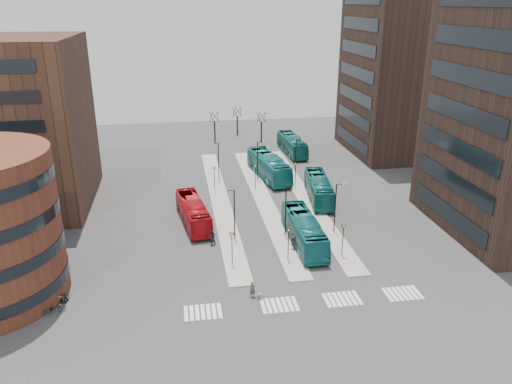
{
  "coord_description": "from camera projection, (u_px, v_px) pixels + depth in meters",
  "views": [
    {
      "loc": [
        -9.36,
        -34.12,
        26.07
      ],
      "look_at": [
        -0.57,
        20.01,
        5.0
      ],
      "focal_mm": 35.0,
      "sensor_mm": 36.0,
      "label": 1
    }
  ],
  "objects": [
    {
      "name": "red_bus",
      "position": [
        193.0,
        212.0,
        61.84
      ],
      "size": [
        4.2,
        11.44,
        3.11
      ],
      "primitive_type": "imported",
      "rotation": [
        0.0,
        0.0,
        0.15
      ],
      "color": "#B10D15",
      "rests_on": "ground"
    },
    {
      "name": "commuter_c",
      "position": [
        293.0,
        242.0,
        55.59
      ],
      "size": [
        0.68,
        1.15,
        1.75
      ],
      "primitive_type": "imported",
      "rotation": [
        0.0,
        0.0,
        4.68
      ],
      "color": "black",
      "rests_on": "ground"
    },
    {
      "name": "bicycle_far",
      "position": [
        59.0,
        297.0,
        46.13
      ],
      "size": [
        1.81,
        0.78,
        0.93
      ],
      "primitive_type": "imported",
      "rotation": [
        0.0,
        0.0,
        1.66
      ],
      "color": "gray",
      "rests_on": "ground"
    },
    {
      "name": "island_left",
      "position": [
        220.0,
        201.0,
        69.2
      ],
      "size": [
        2.5,
        45.0,
        0.15
      ],
      "primitive_type": "cube",
      "color": "gray",
      "rests_on": "ground"
    },
    {
      "name": "ground",
      "position": [
        300.0,
        330.0,
        42.19
      ],
      "size": [
        160.0,
        160.0,
        0.0
      ],
      "primitive_type": "plane",
      "color": "#313134",
      "rests_on": "ground"
    },
    {
      "name": "traveller",
      "position": [
        253.0,
        289.0,
        46.68
      ],
      "size": [
        0.65,
        0.49,
        1.6
      ],
      "primitive_type": "imported",
      "rotation": [
        0.0,
        0.0,
        0.19
      ],
      "color": "#4B462D",
      "rests_on": "ground"
    },
    {
      "name": "crosswalk_stripes",
      "position": [
        308.0,
        302.0,
        46.13
      ],
      "size": [
        22.35,
        2.4,
        0.01
      ],
      "color": "silver",
      "rests_on": "ground"
    },
    {
      "name": "teal_bus_c",
      "position": [
        319.0,
        189.0,
        69.43
      ],
      "size": [
        4.21,
        11.86,
        3.23
      ],
      "primitive_type": "imported",
      "rotation": [
        0.0,
        0.0,
        -0.13
      ],
      "color": "#125D5B",
      "rests_on": "ground"
    },
    {
      "name": "sign_poles",
      "position": [
        269.0,
        202.0,
        62.75
      ],
      "size": [
        12.45,
        22.12,
        3.65
      ],
      "color": "black",
      "rests_on": "ground"
    },
    {
      "name": "island_right",
      "position": [
        304.0,
        196.0,
        71.0
      ],
      "size": [
        2.5,
        45.0,
        0.15
      ],
      "primitive_type": "cube",
      "color": "gray",
      "rests_on": "ground"
    },
    {
      "name": "teal_bus_b",
      "position": [
        269.0,
        166.0,
        78.15
      ],
      "size": [
        5.08,
        13.49,
        3.67
      ],
      "primitive_type": "imported",
      "rotation": [
        0.0,
        0.0,
        0.16
      ],
      "color": "#167271",
      "rests_on": "ground"
    },
    {
      "name": "tower_far",
      "position": [
        411.0,
        68.0,
        87.66
      ],
      "size": [
        20.12,
        20.0,
        30.0
      ],
      "color": "#32231B",
      "rests_on": "ground"
    },
    {
      "name": "teal_bus_a",
      "position": [
        304.0,
        230.0,
        56.67
      ],
      "size": [
        2.8,
        11.95,
        3.33
      ],
      "primitive_type": "imported",
      "rotation": [
        0.0,
        0.0,
        -0.0
      ],
      "color": "#146568",
      "rests_on": "ground"
    },
    {
      "name": "bare_trees",
      "position": [
        238.0,
        126.0,
        99.35
      ],
      "size": [
        10.97,
        8.14,
        5.9
      ],
      "color": "black",
      "rests_on": "ground"
    },
    {
      "name": "commuter_a",
      "position": [
        212.0,
        237.0,
        56.7
      ],
      "size": [
        0.99,
        0.83,
        1.8
      ],
      "primitive_type": "imported",
      "rotation": [
        0.0,
        0.0,
        3.33
      ],
      "color": "black",
      "rests_on": "ground"
    },
    {
      "name": "bicycle_mid",
      "position": [
        58.0,
        300.0,
        45.54
      ],
      "size": [
        1.79,
        0.92,
        1.04
      ],
      "primitive_type": "imported",
      "rotation": [
        0.0,
        0.0,
        1.83
      ],
      "color": "gray",
      "rests_on": "ground"
    },
    {
      "name": "teal_bus_d",
      "position": [
        292.0,
        145.0,
        90.52
      ],
      "size": [
        3.29,
        11.92,
        3.29
      ],
      "primitive_type": "imported",
      "rotation": [
        0.0,
        0.0,
        0.04
      ],
      "color": "#135F5C",
      "rests_on": "ground"
    },
    {
      "name": "commuter_b",
      "position": [
        292.0,
        240.0,
        56.46
      ],
      "size": [
        0.68,
        0.96,
        1.52
      ],
      "primitive_type": "imported",
      "rotation": [
        0.0,
        0.0,
        1.19
      ],
      "color": "black",
      "rests_on": "ground"
    },
    {
      "name": "suitcase",
      "position": [
        260.0,
        296.0,
        46.53
      ],
      "size": [
        0.54,
        0.48,
        0.56
      ],
      "primitive_type": "cube",
      "rotation": [
        0.0,
        0.0,
        -0.34
      ],
      "color": "navy",
      "rests_on": "ground"
    },
    {
      "name": "lamp_posts",
      "position": [
        270.0,
        179.0,
        67.1
      ],
      "size": [
        14.04,
        20.24,
        6.12
      ],
      "color": "black",
      "rests_on": "ground"
    },
    {
      "name": "bicycle_near",
      "position": [
        55.0,
        309.0,
        44.24
      ],
      "size": [
        1.95,
        1.23,
        0.97
      ],
      "primitive_type": "imported",
      "rotation": [
        0.0,
        0.0,
        1.92
      ],
      "color": "gray",
      "rests_on": "ground"
    },
    {
      "name": "island_mid",
      "position": [
        263.0,
        198.0,
        70.1
      ],
      "size": [
        2.5,
        45.0,
        0.15
      ],
      "primitive_type": "cube",
      "color": "gray",
      "rests_on": "ground"
    }
  ]
}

